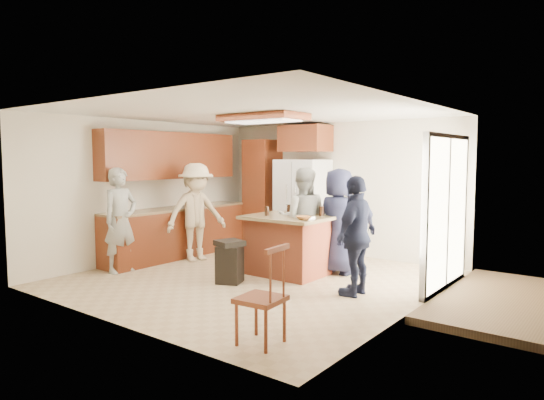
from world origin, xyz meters
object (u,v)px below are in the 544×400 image
Objects in this scene: person_side_right at (357,236)px; spindle_chair at (262,299)px; person_front_left at (121,220)px; person_behind_right at (339,221)px; refrigerator at (303,206)px; person_behind_left at (303,220)px; trash_bin at (230,261)px; kitchen_island at (288,245)px; person_counter at (196,212)px.

person_side_right reaches higher than spindle_chair.
person_front_left is 3.47m from person_behind_right.
person_front_left is at bearing -72.39° from person_side_right.
person_behind_left is at bearing -56.16° from refrigerator.
spindle_chair is (1.86, -1.56, 0.13)m from trash_bin.
person_behind_right is 1.30× the size of kitchen_island.
person_front_left is 1.31× the size of kitchen_island.
refrigerator is 1.41× the size of kitchen_island.
trash_bin is at bearing 58.97° from person_behind_right.
kitchen_island is at bearing 120.37° from spindle_chair.
person_behind_left is 3.19m from spindle_chair.
refrigerator is 2.62m from trash_bin.
kitchen_island is at bearing -56.92° from person_front_left.
person_behind_right is 1.22m from person_side_right.
person_front_left is at bearing -174.92° from person_counter.
person_counter is 2.06m from refrigerator.
kitchen_island is 1.29× the size of spindle_chair.
spindle_chair is (2.26, -4.09, -0.45)m from refrigerator.
person_side_right is (3.61, 1.11, -0.04)m from person_front_left.
refrigerator is (-2.18, 1.97, 0.10)m from person_side_right.
refrigerator is (1.43, 3.08, 0.06)m from person_front_left.
person_counter is at bearing -13.86° from person_front_left.
trash_bin is (1.52, -0.79, -0.55)m from person_counter.
person_front_left is 1.99m from trash_bin.
person_side_right is at bearing -73.75° from person_front_left.
person_behind_right is 1.04× the size of person_side_right.
refrigerator is at bearing -86.99° from person_behind_left.
person_side_right is 3.31m from person_counter.
person_counter reaches higher than trash_bin.
person_side_right is at bearing 17.36° from trash_bin.
person_side_right is 1.25× the size of kitchen_island.
spindle_chair is at bearing 108.64° from person_behind_right.
trash_bin is (-0.44, -1.27, -0.52)m from person_behind_left.
person_counter reaches higher than kitchen_island.
person_front_left reaches higher than spindle_chair.
trash_bin is 0.63× the size of spindle_chair.
person_side_right is 2.54× the size of trash_bin.
kitchen_island is (-0.59, -0.54, -0.36)m from person_behind_right.
person_behind_right is (0.54, 0.21, -0.00)m from person_behind_left.
person_behind_right reaches higher than trash_bin.
person_side_right is (1.34, -0.71, -0.04)m from person_behind_left.
person_front_left is at bearing -114.86° from refrigerator.
person_behind_right is at bearing -37.14° from refrigerator.
person_side_right is 1.47m from kitchen_island.
person_behind_left is 0.96× the size of person_counter.
person_behind_left is 1.69× the size of spindle_chair.
trash_bin is at bearing -72.15° from person_side_right.
refrigerator is 1.81× the size of spindle_chair.
person_behind_left reaches higher than spindle_chair.
spindle_chair is at bearing -106.84° from person_counter.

